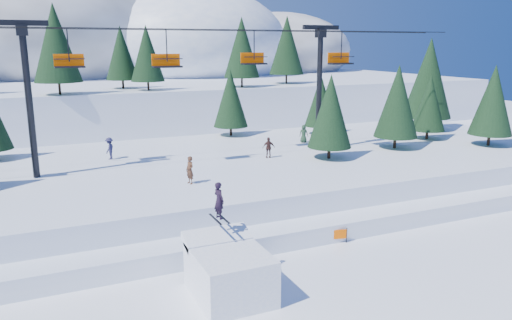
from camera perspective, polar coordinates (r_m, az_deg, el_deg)
name	(u,v)px	position (r m, az deg, el deg)	size (l,w,h in m)	color
ground	(271,307)	(22.85, 1.68, -16.50)	(160.00, 160.00, 0.00)	white
mid_shelf	(168,180)	(38.26, -10.01, -2.31)	(70.00, 22.00, 2.50)	white
berm	(211,234)	(29.33, -5.13, -8.42)	(70.00, 6.00, 1.10)	white
mountain_ridge	(54,54)	(91.33, -22.10, 11.14)	(119.00, 60.75, 26.46)	white
jump_kicker	(229,271)	(23.34, -3.12, -12.51)	(3.21, 4.41, 5.01)	white
chairlift	(171,72)	(37.14, -9.73, 9.89)	(47.13, 3.21, 10.28)	black
conifer_stand	(159,104)	(37.29, -11.05, 6.35)	(63.94, 17.42, 10.20)	black
distant_skiers	(168,154)	(37.66, -9.98, 0.72)	(27.45, 10.35, 1.80)	#3B2B44
banner_near	(324,236)	(29.25, 7.74, -8.57)	(2.79, 0.67, 0.90)	black
banner_far	(389,217)	(33.04, 14.95, -6.33)	(2.85, 0.32, 0.90)	black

